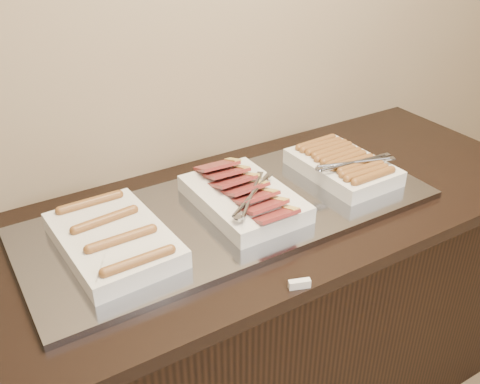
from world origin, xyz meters
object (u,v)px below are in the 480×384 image
Objects in this scene: warming_tray at (232,212)px; dish_center at (244,197)px; counter at (239,325)px; dish_right at (343,165)px; dish_left at (113,239)px.

dish_center is (0.04, -0.00, 0.04)m from warming_tray.
counter is 0.50m from dish_center.
warming_tray is 3.53× the size of dish_right.
warming_tray is 3.08× the size of dish_center.
dish_left is 0.99× the size of dish_center.
counter is at bearing 164.33° from dish_center.
dish_left is at bearing 180.00° from warming_tray.
dish_right is (0.77, -0.00, 0.01)m from dish_left.
dish_left reaches higher than counter.
dish_right is (0.39, -0.00, 0.50)m from counter.
dish_left is at bearing 178.90° from dish_right.
dish_center is 1.14× the size of dish_right.
dish_center reaches higher than warming_tray.
dish_center is at bearing -3.46° from dish_left.
counter is at bearing 178.60° from dish_right.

